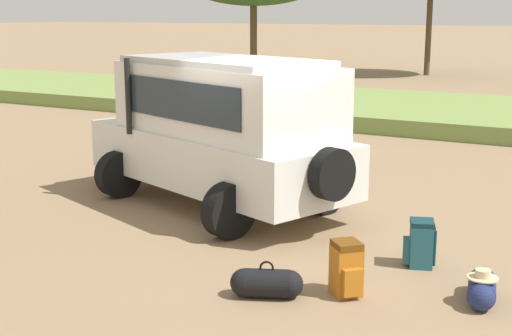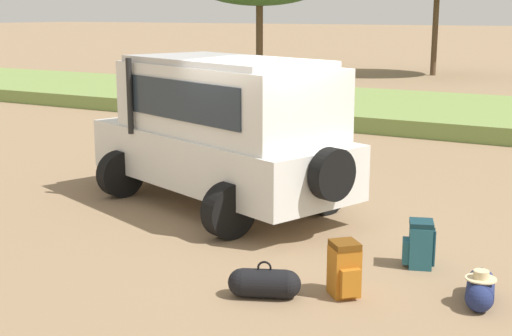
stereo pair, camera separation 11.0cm
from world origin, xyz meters
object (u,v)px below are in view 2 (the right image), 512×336
object	(u,v)px
safari_vehicle	(221,129)
backpack_cluster_center	(419,244)
duffel_bag_soft_canvas	(264,283)
backpack_beside_front_wheel	(345,269)
duffel_bag_low_black_case	(480,289)

from	to	relation	value
safari_vehicle	backpack_cluster_center	world-z (taller)	safari_vehicle
safari_vehicle	backpack_cluster_center	bearing A→B (deg)	-18.00
duffel_bag_soft_canvas	backpack_beside_front_wheel	bearing A→B (deg)	33.11
backpack_beside_front_wheel	duffel_bag_low_black_case	size ratio (longest dim) A/B	0.77
safari_vehicle	backpack_beside_front_wheel	bearing A→B (deg)	-38.04
safari_vehicle	backpack_beside_front_wheel	xyz separation A→B (m)	(3.25, -2.54, -0.99)
safari_vehicle	duffel_bag_soft_canvas	distance (m)	4.08
safari_vehicle	duffel_bag_low_black_case	size ratio (longest dim) A/B	6.56
backpack_beside_front_wheel	backpack_cluster_center	world-z (taller)	backpack_beside_front_wheel
backpack_beside_front_wheel	duffel_bag_low_black_case	distance (m)	1.50
backpack_cluster_center	backpack_beside_front_wheel	bearing A→B (deg)	-108.74
backpack_beside_front_wheel	duffel_bag_low_black_case	xyz separation A→B (m)	(1.39, 0.55, -0.15)
safari_vehicle	duffel_bag_low_black_case	bearing A→B (deg)	-23.23
safari_vehicle	backpack_cluster_center	distance (m)	4.02
backpack_cluster_center	duffel_bag_low_black_case	xyz separation A→B (m)	(0.93, -0.79, -0.13)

